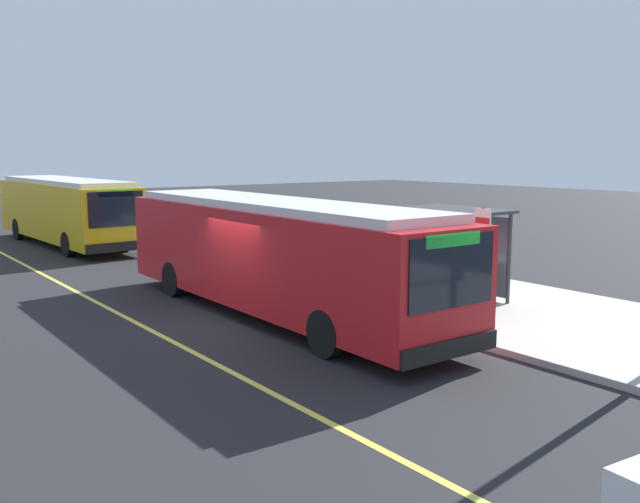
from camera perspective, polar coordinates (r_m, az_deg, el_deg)
The scene contains 9 objects.
ground_plane at distance 17.13m, azimuth -6.32°, elevation -5.78°, with size 120.00×120.00×0.00m, color #232326.
sidewalk_curb at distance 20.71m, azimuth 8.16°, elevation -3.13°, with size 44.00×6.40×0.15m, color #B7B2A8.
lane_stripe_center at distance 16.17m, azimuth -13.11°, elevation -6.79°, with size 36.00×0.14×0.01m, color #E0D64C.
transit_bus_main at distance 17.44m, azimuth -3.78°, elevation -0.07°, with size 12.20×2.69×2.95m.
transit_bus_second at distance 32.54m, azimuth -20.34°, elevation 3.34°, with size 11.53×2.98×2.95m.
bus_shelter at distance 19.29m, azimuth 11.13°, elevation 1.49°, with size 2.90×1.60×2.48m.
waiting_bench at distance 19.24m, azimuth 11.21°, elevation -2.39°, with size 1.60×0.48×0.95m.
route_sign_post at distance 15.48m, azimuth 13.30°, elevation -0.09°, with size 0.44×0.08×2.80m.
pedestrian_commuter at distance 17.78m, azimuth 10.80°, elevation -1.68°, with size 0.24×0.40×1.69m.
Camera 1 is at (14.36, -8.35, 4.17)m, focal length 38.52 mm.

